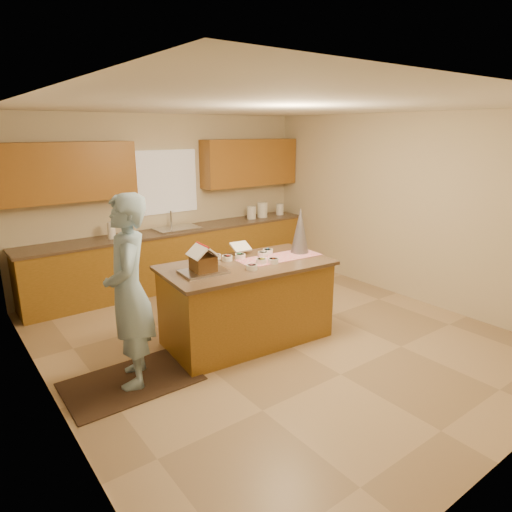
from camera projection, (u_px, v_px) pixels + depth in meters
name	position (u px, v px, depth m)	size (l,w,h in m)	color
floor	(272.00, 336.00, 5.52)	(5.50, 5.50, 0.00)	tan
ceiling	(275.00, 106.00, 4.79)	(5.50, 5.50, 0.00)	silver
wall_back	(167.00, 200.00, 7.27)	(5.50, 5.50, 0.00)	beige
wall_left	(40.00, 268.00, 3.71)	(5.50, 5.50, 0.00)	beige
wall_right	(404.00, 207.00, 6.61)	(5.50, 5.50, 0.00)	beige
stone_accent	(71.00, 308.00, 3.13)	(2.50, 2.50, 0.00)	gray
window_curtain	(167.00, 182.00, 7.17)	(1.05, 0.03, 1.00)	white
back_counter_base	(178.00, 258.00, 7.29)	(4.80, 0.60, 0.88)	#8F5B1D
back_counter_top	(177.00, 231.00, 7.16)	(4.85, 0.63, 0.04)	brown
upper_cabinet_left	(67.00, 172.00, 6.08)	(1.85, 0.35, 0.80)	#9F6422
upper_cabinet_right	(250.00, 163.00, 7.88)	(1.85, 0.35, 0.80)	#9F6422
sink	(177.00, 231.00, 7.17)	(0.70, 0.45, 0.12)	silver
faucet	(171.00, 219.00, 7.26)	(0.03, 0.03, 0.28)	silver
island_base	(247.00, 304.00, 5.31)	(1.88, 0.94, 0.92)	#8F5B1D
island_top	(246.00, 265.00, 5.18)	(1.97, 1.02, 0.04)	brown
table_runner	(280.00, 257.00, 5.42)	(1.05, 0.38, 0.01)	#B80D29
baking_tray	(203.00, 272.00, 4.84)	(0.48, 0.36, 0.03)	silver
cookbook	(241.00, 247.00, 5.56)	(0.23, 0.02, 0.19)	white
tinsel_tree	(300.00, 230.00, 5.56)	(0.23, 0.23, 0.57)	#B0AEBA
rug	(131.00, 381.00, 4.51)	(1.29, 0.84, 0.01)	black
boy	(129.00, 292.00, 4.28)	(0.69, 0.45, 1.90)	#8CB1C7
canister_a	(251.00, 212.00, 7.99)	(0.16, 0.16, 0.23)	white
canister_b	(262.00, 210.00, 8.13)	(0.18, 0.18, 0.27)	white
canister_c	(280.00, 209.00, 8.38)	(0.14, 0.14, 0.21)	white
paper_towel	(111.00, 230.00, 6.51)	(0.11, 0.11, 0.25)	white
gingerbread_house	(203.00, 261.00, 4.80)	(0.31, 0.32, 0.29)	#583717
candy_bowls	(250.00, 258.00, 5.30)	(0.78, 0.73, 0.06)	pink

